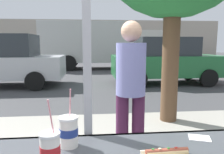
{
  "coord_description": "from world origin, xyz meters",
  "views": [
    {
      "loc": [
        0.02,
        -1.25,
        1.52
      ],
      "look_at": [
        0.41,
        2.77,
        0.92
      ],
      "focal_mm": 35.33,
      "sensor_mm": 36.0,
      "label": 1
    }
  ],
  "objects_px": {
    "pedestrian": "(131,86)",
    "parked_car_green": "(166,61)",
    "soda_cup_left": "(50,149)",
    "parked_car_silver": "(3,61)",
    "hotdog_tray_far": "(167,154)",
    "box_truck": "(99,43)",
    "soda_cup_right": "(69,131)"
  },
  "relations": [
    {
      "from": "hotdog_tray_far",
      "to": "pedestrian",
      "type": "relative_size",
      "value": 0.15
    },
    {
      "from": "parked_car_silver",
      "to": "pedestrian",
      "type": "distance_m",
      "value": 6.93
    },
    {
      "from": "soda_cup_right",
      "to": "parked_car_green",
      "type": "bearing_deg",
      "value": 66.93
    },
    {
      "from": "pedestrian",
      "to": "box_truck",
      "type": "bearing_deg",
      "value": 89.46
    },
    {
      "from": "box_truck",
      "to": "parked_car_green",
      "type": "bearing_deg",
      "value": -66.86
    },
    {
      "from": "parked_car_green",
      "to": "box_truck",
      "type": "xyz_separation_m",
      "value": [
        -2.37,
        5.55,
        0.68
      ]
    },
    {
      "from": "soda_cup_right",
      "to": "box_truck",
      "type": "distance_m",
      "value": 12.69
    },
    {
      "from": "soda_cup_right",
      "to": "parked_car_green",
      "type": "xyz_separation_m",
      "value": [
        3.03,
        7.11,
        -0.16
      ]
    },
    {
      "from": "parked_car_silver",
      "to": "soda_cup_left",
      "type": "bearing_deg",
      "value": -68.04
    },
    {
      "from": "parked_car_silver",
      "to": "parked_car_green",
      "type": "relative_size",
      "value": 1.03
    },
    {
      "from": "box_truck",
      "to": "soda_cup_right",
      "type": "bearing_deg",
      "value": -92.98
    },
    {
      "from": "soda_cup_left",
      "to": "parked_car_silver",
      "type": "xyz_separation_m",
      "value": [
        -2.95,
        7.31,
        -0.12
      ]
    },
    {
      "from": "soda_cup_right",
      "to": "parked_car_green",
      "type": "height_order",
      "value": "parked_car_green"
    },
    {
      "from": "pedestrian",
      "to": "parked_car_green",
      "type": "bearing_deg",
      "value": 67.36
    },
    {
      "from": "soda_cup_left",
      "to": "parked_car_silver",
      "type": "height_order",
      "value": "parked_car_silver"
    },
    {
      "from": "parked_car_silver",
      "to": "box_truck",
      "type": "distance_m",
      "value": 6.68
    },
    {
      "from": "soda_cup_right",
      "to": "parked_car_silver",
      "type": "xyz_separation_m",
      "value": [
        -3.01,
        7.11,
        -0.13
      ]
    },
    {
      "from": "hotdog_tray_far",
      "to": "box_truck",
      "type": "bearing_deg",
      "value": 89.22
    },
    {
      "from": "soda_cup_left",
      "to": "parked_car_green",
      "type": "relative_size",
      "value": 0.08
    },
    {
      "from": "hotdog_tray_far",
      "to": "parked_car_silver",
      "type": "distance_m",
      "value": 8.08
    },
    {
      "from": "parked_car_silver",
      "to": "parked_car_green",
      "type": "distance_m",
      "value": 6.04
    },
    {
      "from": "soda_cup_left",
      "to": "parked_car_silver",
      "type": "relative_size",
      "value": 0.07
    },
    {
      "from": "parked_car_green",
      "to": "parked_car_silver",
      "type": "bearing_deg",
      "value": 180.0
    },
    {
      "from": "soda_cup_right",
      "to": "hotdog_tray_far",
      "type": "height_order",
      "value": "soda_cup_right"
    },
    {
      "from": "box_truck",
      "to": "soda_cup_left",
      "type": "bearing_deg",
      "value": -93.22
    },
    {
      "from": "soda_cup_right",
      "to": "parked_car_silver",
      "type": "height_order",
      "value": "parked_car_silver"
    },
    {
      "from": "hotdog_tray_far",
      "to": "parked_car_green",
      "type": "relative_size",
      "value": 0.06
    },
    {
      "from": "soda_cup_left",
      "to": "box_truck",
      "type": "xyz_separation_m",
      "value": [
        0.72,
        12.85,
        0.52
      ]
    },
    {
      "from": "soda_cup_right",
      "to": "box_truck",
      "type": "xyz_separation_m",
      "value": [
        0.66,
        12.66,
        0.51
      ]
    },
    {
      "from": "box_truck",
      "to": "pedestrian",
      "type": "height_order",
      "value": "box_truck"
    },
    {
      "from": "parked_car_green",
      "to": "pedestrian",
      "type": "xyz_separation_m",
      "value": [
        -2.48,
        -5.94,
        0.17
      ]
    },
    {
      "from": "parked_car_silver",
      "to": "box_truck",
      "type": "relative_size",
      "value": 0.59
    }
  ]
}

